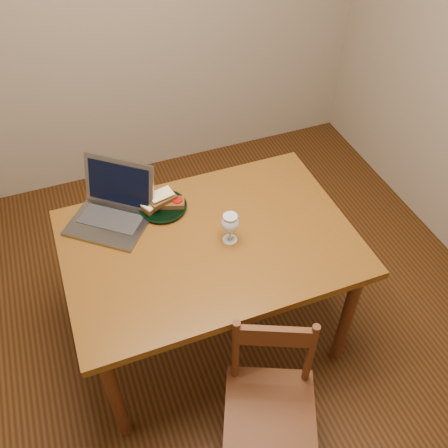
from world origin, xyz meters
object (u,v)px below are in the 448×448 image
object	(u,v)px
milk_glass	(230,228)
laptop	(113,205)
table	(210,253)
plate	(163,207)
chair	(271,398)

from	to	relation	value
milk_glass	laptop	xyz separation A→B (m)	(-0.45, 0.34, -0.01)
table	plate	world-z (taller)	plate
chair	plate	distance (m)	0.99
milk_glass	chair	bearing A→B (deg)	-95.59
table	milk_glass	distance (m)	0.19
table	chair	world-z (taller)	chair
table	chair	size ratio (longest dim) A/B	2.69
milk_glass	laptop	distance (m)	0.56
table	laptop	bearing A→B (deg)	139.55
plate	laptop	distance (m)	0.23
plate	laptop	size ratio (longest dim) A/B	0.50
table	chair	bearing A→B (deg)	-87.65
chair	plate	size ratio (longest dim) A/B	2.08
table	chair	xyz separation A→B (m)	(0.03, -0.65, -0.22)
chair	laptop	size ratio (longest dim) A/B	1.03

